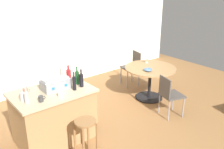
% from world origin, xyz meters
% --- Properties ---
extents(ground_plane, '(8.80, 8.80, 0.00)m').
position_xyz_m(ground_plane, '(0.00, 0.00, 0.00)').
color(ground_plane, olive).
extents(back_wall, '(8.00, 0.10, 2.70)m').
position_xyz_m(back_wall, '(0.00, 2.65, 1.35)').
color(back_wall, silver).
rests_on(back_wall, ground_plane).
extents(kitchen_island, '(1.29, 0.85, 0.90)m').
position_xyz_m(kitchen_island, '(-1.09, 0.54, 0.45)').
color(kitchen_island, '#A37A4C').
rests_on(kitchen_island, ground_plane).
extents(wooden_stool, '(0.32, 0.32, 0.68)m').
position_xyz_m(wooden_stool, '(-0.98, -0.26, 0.49)').
color(wooden_stool, olive).
rests_on(wooden_stool, ground_plane).
extents(dining_table, '(1.14, 1.14, 0.75)m').
position_xyz_m(dining_table, '(1.34, 0.62, 0.58)').
color(dining_table, black).
rests_on(dining_table, ground_plane).
extents(folding_chair_near, '(0.47, 0.47, 0.87)m').
position_xyz_m(folding_chair_near, '(1.59, 1.45, 0.52)').
color(folding_chair_near, '#47423D').
rests_on(folding_chair_near, ground_plane).
extents(folding_chair_far, '(0.50, 0.50, 0.85)m').
position_xyz_m(folding_chair_far, '(1.03, -0.19, 0.50)').
color(folding_chair_far, '#47423D').
rests_on(folding_chair_far, ground_plane).
extents(toolbox, '(0.45, 0.29, 0.19)m').
position_xyz_m(toolbox, '(-0.99, 0.58, 0.99)').
color(toolbox, gray).
rests_on(toolbox, kitchen_island).
extents(bottle_0, '(0.08, 0.08, 0.29)m').
position_xyz_m(bottle_0, '(-0.65, 0.74, 1.01)').
color(bottle_0, maroon).
rests_on(bottle_0, kitchen_island).
extents(bottle_1, '(0.07, 0.07, 0.31)m').
position_xyz_m(bottle_1, '(-0.61, 0.40, 1.02)').
color(bottle_1, black).
rests_on(bottle_1, kitchen_island).
extents(bottle_2, '(0.08, 0.08, 0.31)m').
position_xyz_m(bottle_2, '(-0.72, 0.85, 1.02)').
color(bottle_2, '#B7B2AD').
rests_on(bottle_2, kitchen_island).
extents(bottle_3, '(0.06, 0.06, 0.31)m').
position_xyz_m(bottle_3, '(-0.77, 0.36, 1.02)').
color(bottle_3, black).
rests_on(bottle_3, kitchen_island).
extents(bottle_4, '(0.07, 0.07, 0.31)m').
position_xyz_m(bottle_4, '(-0.60, 0.54, 1.02)').
color(bottle_4, '#194C23').
rests_on(bottle_4, kitchen_island).
extents(bottle_5, '(0.07, 0.07, 0.18)m').
position_xyz_m(bottle_5, '(-1.58, 0.50, 0.97)').
color(bottle_5, '#B7B2AD').
rests_on(bottle_5, kitchen_island).
extents(bottle_6, '(0.07, 0.07, 0.24)m').
position_xyz_m(bottle_6, '(-1.56, 0.39, 0.99)').
color(bottle_6, '#B7B2AD').
rests_on(bottle_6, kitchen_island).
extents(cup_0, '(0.11, 0.07, 0.09)m').
position_xyz_m(cup_0, '(-1.37, 0.30, 0.95)').
color(cup_0, '#383838').
rests_on(cup_0, kitchen_island).
extents(cup_1, '(0.11, 0.08, 0.10)m').
position_xyz_m(cup_1, '(-1.45, 0.70, 0.95)').
color(cup_1, '#DB6651').
rests_on(cup_1, kitchen_island).
extents(cup_2, '(0.11, 0.08, 0.08)m').
position_xyz_m(cup_2, '(-1.07, 0.27, 0.94)').
color(cup_2, white).
rests_on(cup_2, kitchen_island).
extents(wine_glass, '(0.07, 0.07, 0.14)m').
position_xyz_m(wine_glass, '(1.52, 0.89, 0.86)').
color(wine_glass, silver).
rests_on(wine_glass, dining_table).
extents(serving_bowl, '(0.18, 0.18, 0.07)m').
position_xyz_m(serving_bowl, '(1.12, 0.49, 0.79)').
color(serving_bowl, '#4C7099').
rests_on(serving_bowl, dining_table).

